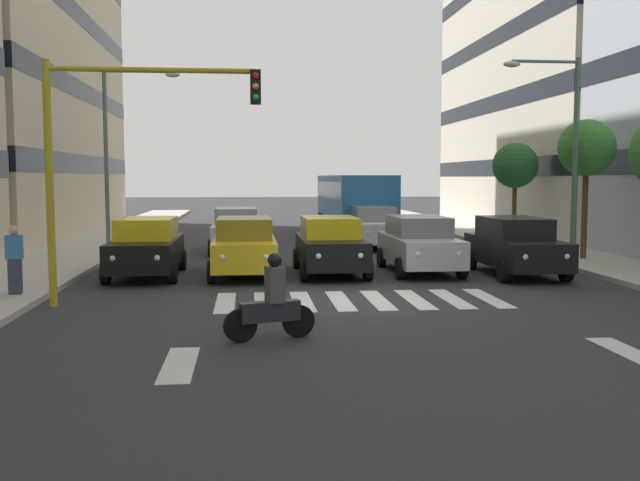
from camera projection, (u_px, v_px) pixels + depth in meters
name	position (u px, v px, depth m)	size (l,w,h in m)	color
ground_plane	(359.00, 300.00, 17.02)	(180.00, 180.00, 0.00)	#2D2D30
crosswalk_markings	(359.00, 300.00, 17.02)	(6.75, 2.80, 0.01)	silver
lane_arrow_0	(630.00, 352.00, 11.94)	(0.50, 2.20, 0.01)	silver
lane_arrow_1	(179.00, 364.00, 11.19)	(0.50, 2.20, 0.01)	silver
car_0	(515.00, 246.00, 21.33)	(2.02, 4.44, 1.72)	black
car_1	(419.00, 244.00, 21.95)	(2.02, 4.44, 1.72)	#B2B7BC
car_2	(330.00, 245.00, 21.55)	(2.02, 4.44, 1.72)	black
car_3	(244.00, 246.00, 21.22)	(2.02, 4.44, 1.72)	gold
car_4	(147.00, 247.00, 21.01)	(2.02, 4.44, 1.72)	black
car_row2_0	(236.00, 229.00, 27.95)	(2.02, 4.44, 1.72)	silver
car_row2_1	(373.00, 227.00, 29.59)	(2.02, 4.44, 1.72)	silver
bus_behind_traffic	(353.00, 199.00, 35.44)	(2.78, 10.50, 3.00)	#286BAD
motorcycle_with_rider	(271.00, 304.00, 12.83)	(1.66, 0.59, 1.57)	black
traffic_light_gantry	(113.00, 140.00, 16.02)	(4.80, 0.36, 5.50)	#AD991E
street_lamp_left	(563.00, 138.00, 23.19)	(2.56, 0.28, 6.60)	#4C6B56
street_lamp_right	(119.00, 138.00, 27.54)	(2.94, 0.28, 6.95)	#4C6B56
street_tree_1	(587.00, 149.00, 24.23)	(1.92, 1.92, 4.72)	#513823
street_tree_2	(515.00, 166.00, 31.71)	(2.01, 2.01, 4.29)	#513823
pedestrian_waiting	(14.00, 258.00, 16.95)	(0.36, 0.24, 1.63)	#2D3347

